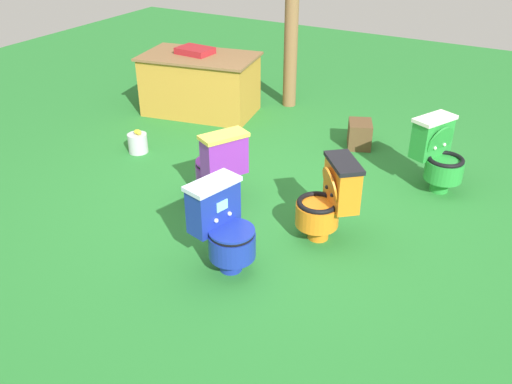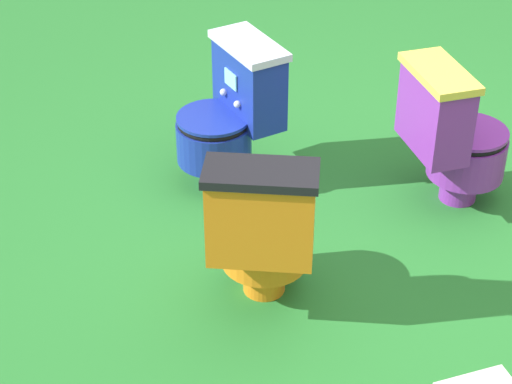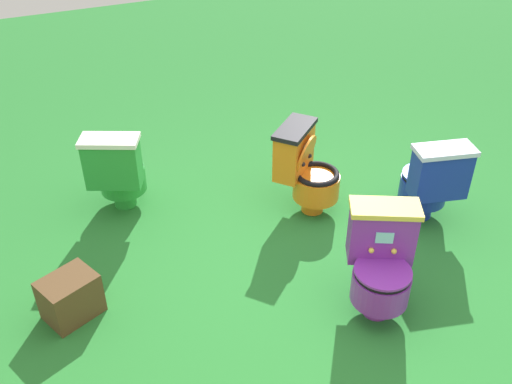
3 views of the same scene
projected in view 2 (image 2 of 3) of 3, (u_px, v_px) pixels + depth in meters
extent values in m
plane|color=#26752D|center=(423.00, 249.00, 4.13)|extent=(14.00, 14.00, 0.00)
cylinder|color=#192D9E|center=(218.00, 170.00, 4.55)|extent=(0.22, 0.22, 0.14)
cylinder|color=#192D9E|center=(214.00, 142.00, 4.45)|extent=(0.45, 0.45, 0.20)
torus|color=black|center=(213.00, 122.00, 4.39)|extent=(0.43, 0.43, 0.04)
cylinder|color=silver|center=(214.00, 131.00, 4.42)|extent=(0.29, 0.29, 0.01)
cube|color=#192D9E|center=(249.00, 84.00, 4.38)|extent=(0.29, 0.44, 0.37)
cube|color=silver|center=(249.00, 45.00, 4.27)|extent=(0.32, 0.47, 0.04)
cube|color=#8CE0E5|center=(231.00, 79.00, 4.31)|extent=(0.04, 0.11, 0.08)
cylinder|color=#192D9E|center=(213.00, 118.00, 4.38)|extent=(0.44, 0.44, 0.02)
sphere|color=silver|center=(237.00, 104.00, 4.32)|extent=(0.04, 0.04, 0.04)
sphere|color=silver|center=(223.00, 92.00, 4.42)|extent=(0.04, 0.04, 0.04)
cylinder|color=purple|center=(458.00, 186.00, 4.43)|extent=(0.24, 0.24, 0.14)
cylinder|color=purple|center=(467.00, 156.00, 4.34)|extent=(0.50, 0.50, 0.20)
torus|color=black|center=(470.00, 136.00, 4.28)|extent=(0.48, 0.48, 0.04)
cylinder|color=#EACC4C|center=(468.00, 145.00, 4.31)|extent=(0.32, 0.32, 0.01)
cube|color=purple|center=(435.00, 113.00, 4.15)|extent=(0.36, 0.45, 0.37)
cube|color=#EACC4C|center=(440.00, 73.00, 4.03)|extent=(0.39, 0.48, 0.04)
cube|color=#8CE0E5|center=(456.00, 100.00, 4.14)|extent=(0.06, 0.10, 0.08)
cylinder|color=purple|center=(470.00, 131.00, 4.27)|extent=(0.49, 0.49, 0.02)
sphere|color=#EACC4C|center=(447.00, 112.00, 4.25)|extent=(0.04, 0.04, 0.04)
sphere|color=#EACC4C|center=(461.00, 127.00, 4.14)|extent=(0.04, 0.04, 0.04)
cylinder|color=orange|center=(264.00, 276.00, 3.87)|extent=(0.25, 0.25, 0.14)
cylinder|color=orange|center=(265.00, 241.00, 3.79)|extent=(0.52, 0.52, 0.20)
torus|color=black|center=(265.00, 220.00, 3.72)|extent=(0.50, 0.50, 0.04)
cylinder|color=black|center=(265.00, 230.00, 3.75)|extent=(0.34, 0.34, 0.01)
cube|color=orange|center=(261.00, 218.00, 3.47)|extent=(0.41, 0.44, 0.37)
cube|color=black|center=(261.00, 174.00, 3.36)|extent=(0.44, 0.47, 0.04)
cube|color=#8CE0E5|center=(263.00, 192.00, 3.53)|extent=(0.08, 0.09, 0.08)
cylinder|color=orange|center=(263.00, 206.00, 3.56)|extent=(0.30, 0.33, 0.35)
sphere|color=black|center=(245.00, 212.00, 3.59)|extent=(0.04, 0.04, 0.04)
sphere|color=black|center=(281.00, 214.00, 3.58)|extent=(0.04, 0.04, 0.04)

